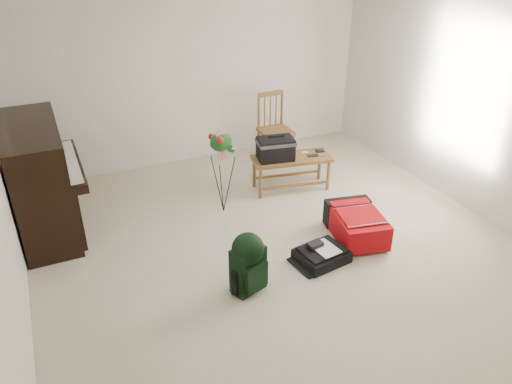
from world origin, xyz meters
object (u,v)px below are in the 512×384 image
dining_chair (275,129)px  bench (282,152)px  piano (43,181)px  green_backpack (248,260)px  red_suitcase (354,222)px  flower_stand (222,173)px  black_duffel (322,254)px

dining_chair → bench: bearing=-112.0°
piano → green_backpack: bearing=-50.2°
red_suitcase → flower_stand: bearing=147.8°
dining_chair → flower_stand: flower_stand is taller
piano → red_suitcase: 3.47m
black_duffel → green_backpack: green_backpack is taller
flower_stand → black_duffel: bearing=-67.7°
red_suitcase → flower_stand: flower_stand is taller
black_duffel → flower_stand: size_ratio=0.52×
piano → bench: (2.80, -0.30, -0.05)m
piano → dining_chair: piano is taller
red_suitcase → green_backpack: (-1.45, -0.38, 0.18)m
green_backpack → flower_stand: 1.52m
dining_chair → green_backpack: bearing=-121.8°
piano → black_duffel: bearing=-36.3°
bench → dining_chair: dining_chair is taller
bench → piano: bearing=-175.7°
piano → red_suitcase: size_ratio=1.79×
red_suitcase → black_duffel: bearing=-142.8°
black_duffel → dining_chair: bearing=66.7°
bench → black_duffel: bearing=-90.8°
red_suitcase → black_duffel: red_suitcase is taller
piano → black_duffel: 3.14m
black_duffel → green_backpack: 0.92m
black_duffel → green_backpack: bearing=178.8°
bench → flower_stand: (-0.87, -0.17, -0.03)m
dining_chair → black_duffel: dining_chair is taller
black_duffel → bench: bearing=70.6°
dining_chair → green_backpack: (-1.53, -2.54, -0.14)m
dining_chair → red_suitcase: 2.18m
green_backpack → piano: bearing=111.8°
bench → red_suitcase: (0.27, -1.26, -0.38)m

